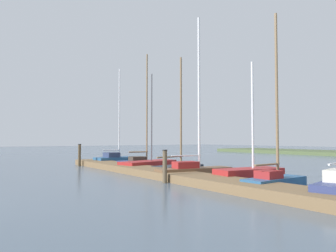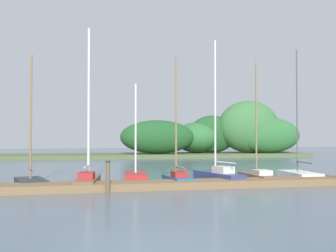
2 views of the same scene
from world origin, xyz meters
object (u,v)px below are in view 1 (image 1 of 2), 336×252
Objects in this scene: sailboat_5 at (252,174)px; mooring_piling_1 at (165,166)px; sailboat_1 at (145,161)px; sailboat_4 at (196,168)px; mooring_piling_0 at (80,155)px; sailboat_2 at (150,165)px; sailboat_0 at (117,159)px; sailboat_3 at (180,165)px; sailboat_6 at (276,178)px.

mooring_piling_1 is at bearing 160.08° from sailboat_5.
sailboat_1 is 0.98× the size of sailboat_4.
sailboat_1 is 4.61m from mooring_piling_0.
sailboat_0 is at bearing 76.18° from sailboat_2.
sailboat_2 is 7.52m from sailboat_5.
mooring_piling_1 is (10.54, -2.77, 0.32)m from sailboat_0.
sailboat_3 is 1.00× the size of sailboat_6.
sailboat_4 reaches higher than sailboat_2.
sailboat_3 is (2.23, 0.63, 0.06)m from sailboat_2.
sailboat_3 is at bearing 77.58° from sailboat_4.
sailboat_4 is at bearing -108.63° from sailboat_2.
sailboat_1 is 1.86m from sailboat_2.
sailboat_1 is at bearing 97.16° from sailboat_5.
sailboat_1 is at bearing 89.88° from sailboat_4.
sailboat_5 is at bearing -98.75° from sailboat_2.
mooring_piling_1 is at bearing -146.90° from sailboat_3.
mooring_piling_0 is at bearing 106.45° from sailboat_2.
sailboat_0 is at bearing 96.01° from sailboat_4.
sailboat_6 is (11.25, -0.92, 0.04)m from sailboat_1.
sailboat_0 is 12.28m from sailboat_5.
sailboat_6 is 4.72× the size of mooring_piling_1.
sailboat_2 is at bearing 101.84° from sailboat_5.
mooring_piling_0 is (-4.84, -2.81, 0.48)m from sailboat_2.
sailboat_4 is 2.47m from mooring_piling_1.
sailboat_6 reaches higher than mooring_piling_1.
sailboat_0 is 1.20× the size of sailboat_2.
sailboat_4 is 2.73m from sailboat_5.
sailboat_6 reaches higher than sailboat_5.
sailboat_1 is 3.99m from sailboat_3.
sailboat_5 is 0.80× the size of sailboat_6.
sailboat_2 is at bearing 30.13° from mooring_piling_0.
sailboat_0 is 1.08× the size of sailboat_6.
sailboat_1 is at bearing -82.73° from sailboat_0.
sailboat_0 reaches higher than sailboat_2.
sailboat_5 is at bearing -58.07° from sailboat_4.
mooring_piling_0 is at bearing 112.55° from sailboat_5.
mooring_piling_0 is (-9.83, -2.37, 0.31)m from sailboat_4.
sailboat_6 is 14.55m from mooring_piling_0.
sailboat_3 is at bearing 97.08° from sailboat_5.
sailboat_0 reaches higher than sailboat_6.
sailboat_6 is (14.26, -0.33, 0.03)m from sailboat_0.
mooring_piling_0 is (-3.07, -3.41, 0.39)m from sailboat_1.
sailboat_4 reaches higher than sailboat_5.
sailboat_6 is (4.50, 0.12, -0.04)m from sailboat_4.
sailboat_1 is at bearing 57.35° from sailboat_2.
sailboat_6 is at bearing -105.57° from sailboat_2.
mooring_piling_0 is at bearing 112.20° from sailboat_4.
sailboat_6 is at bearing -87.48° from sailboat_1.
sailboat_5 reaches higher than mooring_piling_0.
mooring_piling_1 is at bearing 120.13° from sailboat_6.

